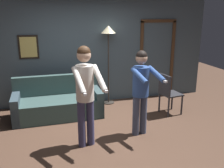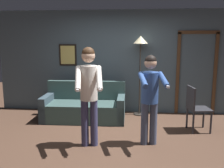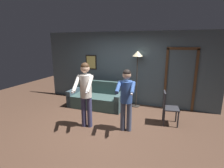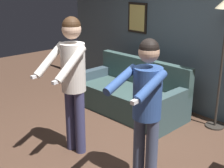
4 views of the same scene
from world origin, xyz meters
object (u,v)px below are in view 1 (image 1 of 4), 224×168
(torchiere_lamp, at_px, (108,38))
(person_standing_right, at_px, (141,86))
(person_standing_left, at_px, (85,88))
(dining_chair_distant, at_px, (168,92))
(couch, at_px, (58,104))

(torchiere_lamp, distance_m, person_standing_right, 1.95)
(person_standing_left, bearing_deg, torchiere_lamp, 65.94)
(person_standing_left, height_order, dining_chair_distant, person_standing_left)
(couch, height_order, person_standing_left, person_standing_left)
(couch, xyz_separation_m, person_standing_left, (0.41, -1.47, 0.78))
(torchiere_lamp, height_order, person_standing_left, torchiere_lamp)
(dining_chair_distant, bearing_deg, person_standing_right, -140.86)
(couch, xyz_separation_m, dining_chair_distant, (2.42, -0.52, 0.25))
(torchiere_lamp, height_order, dining_chair_distant, torchiere_lamp)
(person_standing_right, height_order, dining_chair_distant, person_standing_right)
(couch, xyz_separation_m, person_standing_right, (1.46, -1.30, 0.68))
(torchiere_lamp, distance_m, dining_chair_distant, 1.89)
(dining_chair_distant, bearing_deg, couch, 167.88)
(couch, distance_m, dining_chair_distant, 2.49)
(person_standing_left, distance_m, dining_chair_distant, 2.29)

